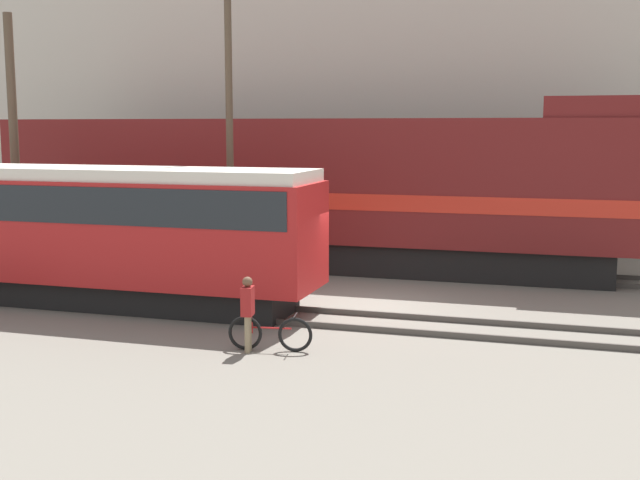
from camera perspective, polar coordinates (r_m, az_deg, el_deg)
The scene contains 10 objects.
ground_plane at distance 20.76m, azimuth 2.96°, elevation -4.76°, with size 120.00×120.00×0.00m, color slate.
track_near at distance 19.13m, azimuth 1.70°, elevation -5.65°, with size 60.00×1.51×0.14m.
track_far at distance 25.75m, azimuth 5.80°, elevation -2.12°, with size 60.00×1.51×0.14m.
building_backdrop at distance 33.31m, azimuth 8.71°, elevation 10.86°, with size 43.64×6.00×12.57m.
freight_locomotive at distance 26.21m, azimuth -0.87°, elevation 3.55°, with size 21.01×3.04×5.45m.
streetcar at distance 21.43m, azimuth -15.47°, elevation 0.91°, with size 11.65×2.54×3.58m.
bicycle at distance 16.70m, azimuth -3.57°, elevation -6.67°, with size 1.76×0.47×0.78m.
person at distance 16.51m, azimuth -5.16°, elevation -4.76°, with size 0.27×0.39×1.58m.
utility_pole_left at distance 27.09m, azimuth -20.91°, elevation 6.35°, with size 0.28×0.28×8.08m.
utility_pole_center at distance 23.32m, azimuth -6.47°, elevation 8.68°, with size 0.21×0.21×9.75m.
Camera 1 is at (4.90, -19.64, 4.60)m, focal length 45.00 mm.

